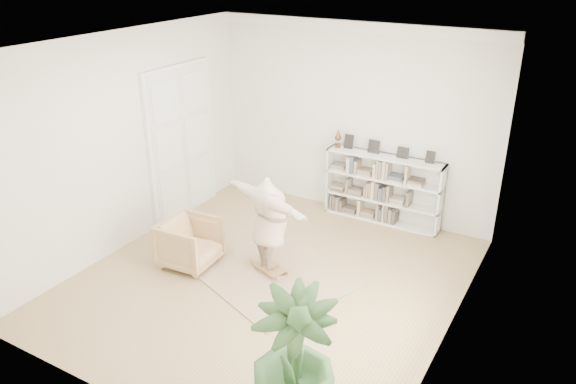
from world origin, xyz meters
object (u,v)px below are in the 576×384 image
object	(u,v)px
person	(269,221)
houseplant	(294,359)
rocker_board	(270,268)
bookshelf	(383,189)
armchair	(190,243)

from	to	relation	value
person	houseplant	distance (m)	3.05
rocker_board	person	distance (m)	0.84
bookshelf	rocker_board	xyz separation A→B (m)	(-0.86, -2.61, -0.57)
bookshelf	person	distance (m)	2.76
person	armchair	bearing A→B (deg)	40.81
bookshelf	houseplant	size ratio (longest dim) A/B	1.37
armchair	rocker_board	bearing A→B (deg)	-74.58
bookshelf	rocker_board	distance (m)	2.81
armchair	houseplant	bearing A→B (deg)	-127.45
person	houseplant	world-z (taller)	person
rocker_board	houseplant	bearing A→B (deg)	-32.18
bookshelf	armchair	size ratio (longest dim) A/B	2.56
bookshelf	armchair	distance (m)	3.71
person	houseplant	size ratio (longest dim) A/B	1.18
armchair	rocker_board	xyz separation A→B (m)	(1.24, 0.44, -0.32)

